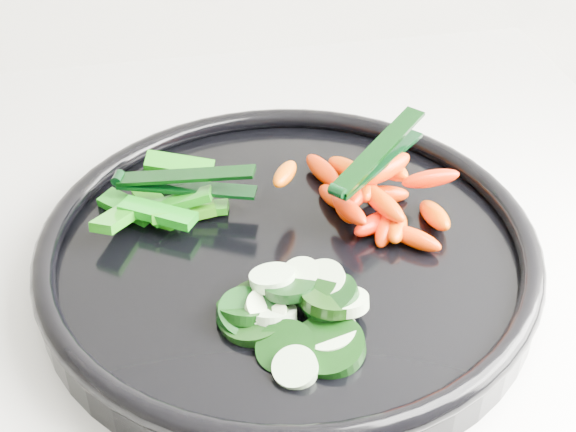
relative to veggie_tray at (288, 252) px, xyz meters
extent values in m
cylinder|color=black|center=(0.00, 0.00, -0.01)|extent=(0.48, 0.48, 0.02)
torus|color=black|center=(0.00, 0.00, 0.01)|extent=(0.49, 0.49, 0.02)
cylinder|color=black|center=(-0.02, -0.10, 0.01)|extent=(0.05, 0.05, 0.02)
cylinder|color=beige|center=(-0.02, -0.12, 0.01)|extent=(0.04, 0.04, 0.02)
cylinder|color=black|center=(-0.04, -0.06, 0.01)|extent=(0.04, 0.04, 0.03)
cylinder|color=beige|center=(-0.02, -0.07, 0.01)|extent=(0.04, 0.04, 0.02)
cylinder|color=black|center=(-0.04, -0.07, 0.01)|extent=(0.05, 0.05, 0.03)
cylinder|color=beige|center=(-0.03, -0.07, 0.01)|extent=(0.05, 0.05, 0.02)
cylinder|color=black|center=(0.01, -0.11, 0.01)|extent=(0.07, 0.07, 0.02)
cylinder|color=#D6EDBE|center=(0.01, -0.10, 0.01)|extent=(0.05, 0.05, 0.02)
cylinder|color=black|center=(-0.03, -0.06, 0.01)|extent=(0.06, 0.06, 0.02)
cylinder|color=beige|center=(-0.02, -0.05, 0.01)|extent=(0.04, 0.04, 0.02)
cylinder|color=black|center=(-0.04, -0.07, 0.01)|extent=(0.05, 0.05, 0.02)
cylinder|color=#DCFCC9|center=(-0.03, -0.07, 0.01)|extent=(0.05, 0.05, 0.01)
cylinder|color=black|center=(-0.03, -0.07, 0.01)|extent=(0.05, 0.05, 0.02)
cylinder|color=beige|center=(-0.03, -0.07, 0.01)|extent=(0.04, 0.04, 0.02)
cylinder|color=black|center=(0.01, -0.07, 0.02)|extent=(0.06, 0.06, 0.03)
cylinder|color=#D8F2C1|center=(0.01, -0.06, 0.02)|extent=(0.04, 0.04, 0.03)
cylinder|color=black|center=(-0.01, -0.06, 0.02)|extent=(0.04, 0.04, 0.02)
cylinder|color=beige|center=(-0.02, -0.05, 0.02)|extent=(0.04, 0.04, 0.02)
cylinder|color=black|center=(0.01, -0.06, 0.02)|extent=(0.05, 0.05, 0.02)
cylinder|color=beige|center=(0.00, -0.05, 0.02)|extent=(0.04, 0.04, 0.02)
cylinder|color=black|center=(0.01, -0.07, 0.02)|extent=(0.05, 0.05, 0.02)
cylinder|color=#D4EDBD|center=(0.02, -0.08, 0.02)|extent=(0.04, 0.04, 0.02)
ellipsoid|color=#FF4200|center=(0.08, 0.00, 0.01)|extent=(0.04, 0.05, 0.03)
ellipsoid|color=#F81700|center=(0.07, 0.01, 0.01)|extent=(0.05, 0.04, 0.02)
ellipsoid|color=#FD2C00|center=(0.09, -0.02, 0.01)|extent=(0.04, 0.04, 0.02)
ellipsoid|color=red|center=(0.05, 0.05, 0.01)|extent=(0.03, 0.05, 0.02)
ellipsoid|color=#DB4B00|center=(0.12, 0.01, 0.01)|extent=(0.02, 0.05, 0.03)
ellipsoid|color=#EF1D00|center=(0.05, 0.03, 0.01)|extent=(0.02, 0.05, 0.02)
ellipsoid|color=#E55700|center=(0.08, 0.00, 0.01)|extent=(0.03, 0.04, 0.02)
ellipsoid|color=#DD5100|center=(0.09, 0.04, 0.01)|extent=(0.05, 0.02, 0.02)
ellipsoid|color=#FF4800|center=(0.07, 0.08, 0.01)|extent=(0.04, 0.05, 0.03)
ellipsoid|color=#E34800|center=(0.05, 0.08, 0.01)|extent=(0.03, 0.05, 0.02)
ellipsoid|color=red|center=(0.05, 0.01, 0.03)|extent=(0.03, 0.05, 0.02)
ellipsoid|color=#F96200|center=(0.09, 0.06, 0.03)|extent=(0.03, 0.06, 0.03)
ellipsoid|color=#F93700|center=(0.07, 0.03, 0.03)|extent=(0.03, 0.05, 0.02)
ellipsoid|color=#F05000|center=(0.08, 0.01, 0.03)|extent=(0.04, 0.05, 0.02)
ellipsoid|color=#F81100|center=(0.06, 0.03, 0.03)|extent=(0.03, 0.04, 0.02)
ellipsoid|color=#F71A00|center=(0.09, 0.06, 0.03)|extent=(0.05, 0.03, 0.02)
ellipsoid|color=#E05600|center=(0.01, 0.04, 0.04)|extent=(0.03, 0.04, 0.02)
ellipsoid|color=#F45A00|center=(0.08, 0.04, 0.04)|extent=(0.05, 0.04, 0.02)
ellipsoid|color=red|center=(0.11, 0.02, 0.04)|extent=(0.05, 0.02, 0.02)
cube|color=#1F6B0A|center=(-0.06, 0.07, 0.01)|extent=(0.02, 0.06, 0.02)
cube|color=#156309|center=(-0.08, 0.06, 0.01)|extent=(0.06, 0.05, 0.03)
cube|color=#216D0A|center=(-0.06, 0.06, 0.01)|extent=(0.04, 0.02, 0.01)
cube|color=#146809|center=(-0.07, 0.06, 0.01)|extent=(0.05, 0.06, 0.02)
cube|color=#09660F|center=(-0.12, 0.07, 0.01)|extent=(0.05, 0.05, 0.01)
cube|color=#15740B|center=(-0.10, 0.07, 0.01)|extent=(0.04, 0.07, 0.03)
cube|color=#19710A|center=(-0.07, 0.05, 0.02)|extent=(0.05, 0.02, 0.02)
cube|color=#20720A|center=(-0.12, 0.04, 0.02)|extent=(0.04, 0.05, 0.02)
cube|color=#0E730A|center=(-0.09, 0.04, 0.02)|extent=(0.06, 0.05, 0.01)
cube|color=#18750B|center=(-0.07, 0.11, 0.02)|extent=(0.06, 0.03, 0.02)
cylinder|color=black|center=(0.04, 0.00, 0.05)|extent=(0.01, 0.01, 0.01)
cube|color=black|center=(0.08, 0.04, 0.05)|extent=(0.09, 0.08, 0.00)
cube|color=black|center=(0.08, 0.04, 0.06)|extent=(0.09, 0.08, 0.02)
cylinder|color=black|center=(-0.12, 0.08, 0.03)|extent=(0.01, 0.01, 0.01)
cube|color=black|center=(-0.07, 0.06, 0.02)|extent=(0.11, 0.05, 0.00)
cube|color=black|center=(-0.07, 0.06, 0.04)|extent=(0.11, 0.05, 0.02)
camera|label=1|loc=(-0.09, -0.45, 0.39)|focal=50.00mm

